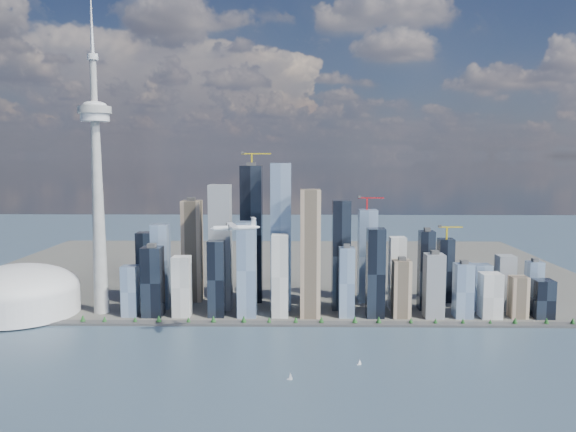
{
  "coord_description": "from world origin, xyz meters",
  "views": [
    {
      "loc": [
        43.52,
        -649.88,
        276.97
      ],
      "look_at": [
        29.4,
        260.0,
        179.82
      ],
      "focal_mm": 35.0,
      "sensor_mm": 36.0,
      "label": 1
    }
  ],
  "objects_px": {
    "sailboat_west": "(290,377)",
    "sailboat_east": "(359,363)",
    "needle_tower": "(97,180)",
    "airplane": "(235,227)",
    "dome_stadium": "(19,293)"
  },
  "relations": [
    {
      "from": "sailboat_east",
      "to": "airplane",
      "type": "bearing_deg",
      "value": 144.96
    },
    {
      "from": "airplane",
      "to": "sailboat_east",
      "type": "bearing_deg",
      "value": -37.92
    },
    {
      "from": "sailboat_west",
      "to": "airplane",
      "type": "bearing_deg",
      "value": 138.0
    },
    {
      "from": "sailboat_east",
      "to": "sailboat_west",
      "type": "bearing_deg",
      "value": -162.34
    },
    {
      "from": "dome_stadium",
      "to": "needle_tower",
      "type": "bearing_deg",
      "value": 4.09
    },
    {
      "from": "needle_tower",
      "to": "airplane",
      "type": "distance_m",
      "value": 307.93
    },
    {
      "from": "airplane",
      "to": "sailboat_west",
      "type": "bearing_deg",
      "value": -72.0
    },
    {
      "from": "dome_stadium",
      "to": "sailboat_west",
      "type": "distance_m",
      "value": 552.29
    },
    {
      "from": "dome_stadium",
      "to": "sailboat_west",
      "type": "xyz_separation_m",
      "value": [
        475.77,
        -278.13,
        -36.09
      ]
    },
    {
      "from": "needle_tower",
      "to": "sailboat_west",
      "type": "relative_size",
      "value": 52.82
    },
    {
      "from": "needle_tower",
      "to": "sailboat_east",
      "type": "height_order",
      "value": "needle_tower"
    },
    {
      "from": "dome_stadium",
      "to": "sailboat_east",
      "type": "relative_size",
      "value": 22.81
    },
    {
      "from": "sailboat_west",
      "to": "sailboat_east",
      "type": "relative_size",
      "value": 1.19
    },
    {
      "from": "needle_tower",
      "to": "sailboat_east",
      "type": "relative_size",
      "value": 62.79
    },
    {
      "from": "dome_stadium",
      "to": "airplane",
      "type": "bearing_deg",
      "value": -21.06
    }
  ]
}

